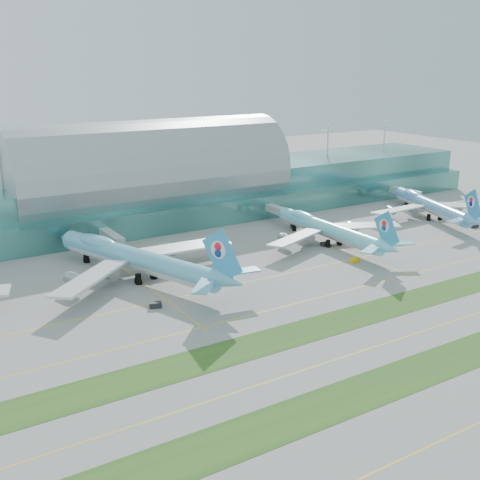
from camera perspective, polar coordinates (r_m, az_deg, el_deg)
ground at (r=163.03m, az=10.40°, el=-7.68°), size 700.00×700.00×0.00m
terminal at (r=263.57m, az=-8.57°, el=4.93°), size 340.00×69.10×36.00m
grass_strip_near at (r=145.86m, az=17.92°, el=-11.25°), size 420.00×12.00×0.08m
grass_strip_far at (r=164.35m, az=9.93°, el=-7.44°), size 420.00×12.00×0.08m
taxiline_b at (r=154.05m, az=13.93°, el=-9.39°), size 420.00×0.35×0.01m
taxiline_c at (r=175.53m, az=6.45°, el=-5.71°), size 420.00×0.35×0.01m
taxiline_d at (r=192.00m, az=2.38°, el=-3.65°), size 420.00×0.35×0.01m
airliner_b at (r=192.65m, az=-9.92°, el=-1.63°), size 68.27×79.41×22.58m
airliner_c at (r=229.41m, az=8.31°, el=1.09°), size 61.13×69.30×19.09m
airliner_d at (r=278.19m, az=17.62°, el=3.19°), size 57.83×67.25×19.10m
gse_c at (r=170.84m, az=-8.02°, el=-6.12°), size 3.74×2.74×1.63m
gse_d at (r=192.66m, az=-5.79°, el=-3.43°), size 2.89×1.93×1.41m
gse_e at (r=210.43m, az=10.82°, el=-1.89°), size 3.68×2.21×1.58m
gse_f at (r=227.49m, az=8.07°, el=-0.38°), size 3.65×2.63×1.47m
gse_g at (r=269.16m, az=21.35°, el=1.26°), size 3.70×2.20×1.45m
gse_h at (r=291.76m, az=21.18°, el=2.39°), size 3.41×2.36×1.46m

